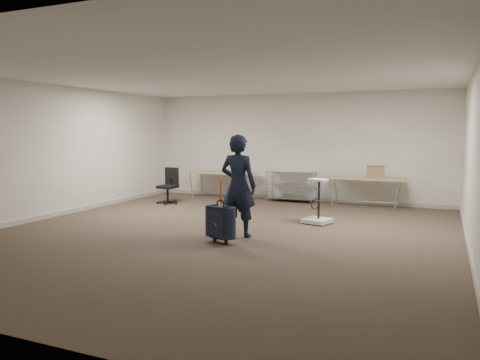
% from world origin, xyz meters
% --- Properties ---
extents(ground, '(9.00, 9.00, 0.00)m').
position_xyz_m(ground, '(0.00, 0.00, 0.00)').
color(ground, '#3F3426').
rests_on(ground, ground).
extents(room_shell, '(8.00, 9.00, 9.00)m').
position_xyz_m(room_shell, '(0.00, 1.38, 0.05)').
color(room_shell, beige).
rests_on(room_shell, ground).
extents(folding_table_left, '(1.80, 0.75, 0.73)m').
position_xyz_m(folding_table_left, '(-1.90, 3.95, 0.68)').
color(folding_table_left, '#987E5D').
rests_on(folding_table_left, ground).
extents(folding_table_right, '(1.80, 0.75, 0.73)m').
position_xyz_m(folding_table_right, '(1.90, 3.95, 0.68)').
color(folding_table_right, '#987E5D').
rests_on(folding_table_right, ground).
extents(wire_shelf, '(1.22, 0.47, 0.80)m').
position_xyz_m(wire_shelf, '(0.00, 4.20, 0.44)').
color(wire_shelf, silver).
rests_on(wire_shelf, ground).
extents(person, '(0.66, 0.44, 1.77)m').
position_xyz_m(person, '(0.36, -0.03, 0.89)').
color(person, black).
rests_on(person, ground).
extents(suitcase, '(0.41, 0.30, 1.02)m').
position_xyz_m(suitcase, '(0.29, -0.60, 0.35)').
color(suitcase, black).
rests_on(suitcase, ground).
extents(office_chair, '(0.55, 0.55, 0.90)m').
position_xyz_m(office_chair, '(-2.76, 2.67, 0.27)').
color(office_chair, black).
rests_on(office_chair, ground).
extents(equipment_cart, '(0.59, 0.59, 0.89)m').
position_xyz_m(equipment_cart, '(1.34, 1.63, 0.23)').
color(equipment_cart, silver).
rests_on(equipment_cart, ground).
extents(cardboard_box, '(0.41, 0.32, 0.29)m').
position_xyz_m(cardboard_box, '(2.14, 3.93, 0.87)').
color(cardboard_box, '#997447').
rests_on(cardboard_box, folding_table_right).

